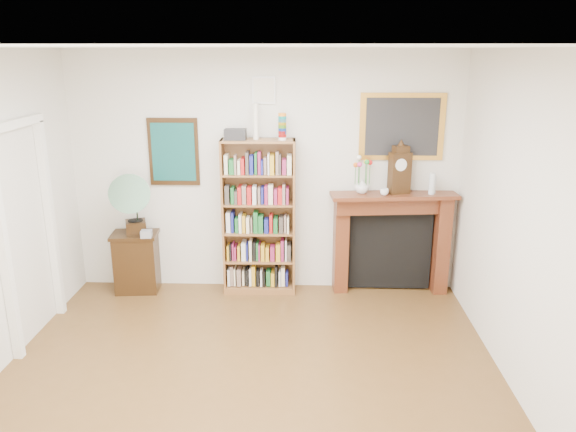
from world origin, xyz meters
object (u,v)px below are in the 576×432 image
object	(u,v)px
gramophone	(130,200)
bookshelf	(259,209)
fireplace	(391,233)
mantel_clock	(400,171)
side_cabinet	(137,262)
cd_stack	(146,234)
bottle_left	(432,184)
flower_vase	(362,186)
teacup	(384,192)
bottle_right	(433,185)

from	to	relation	value
gramophone	bookshelf	bearing A→B (deg)	-13.77
fireplace	mantel_clock	size ratio (longest dim) A/B	2.69
mantel_clock	side_cabinet	bearing A→B (deg)	161.75
cd_stack	gramophone	bearing A→B (deg)	164.32
gramophone	cd_stack	distance (m)	0.42
side_cabinet	bottle_left	world-z (taller)	bottle_left
flower_vase	teacup	size ratio (longest dim) A/B	1.69
mantel_clock	teacup	distance (m)	0.30
mantel_clock	flower_vase	bearing A→B (deg)	161.73
flower_vase	side_cabinet	bearing A→B (deg)	-178.87
side_cabinet	cd_stack	distance (m)	0.46
cd_stack	teacup	size ratio (longest dim) A/B	1.25
mantel_clock	bookshelf	bearing A→B (deg)	161.29
mantel_clock	gramophone	bearing A→B (deg)	163.37
bookshelf	teacup	distance (m)	1.44
side_cabinet	fireplace	bearing A→B (deg)	-2.97
fireplace	teacup	size ratio (longest dim) A/B	15.24
fireplace	flower_vase	distance (m)	0.69
side_cabinet	bottle_right	bearing A→B (deg)	-3.67
bookshelf	gramophone	size ratio (longest dim) A/B	2.81
side_cabinet	gramophone	bearing A→B (deg)	-87.65
gramophone	flower_vase	bearing A→B (deg)	-15.79
side_cabinet	gramophone	distance (m)	0.79
gramophone	bottle_left	size ratio (longest dim) A/B	3.11
flower_vase	teacup	bearing A→B (deg)	-19.94
bookshelf	flower_vase	bearing A→B (deg)	-0.66
bookshelf	side_cabinet	xyz separation A→B (m)	(-1.46, -0.04, -0.66)
gramophone	side_cabinet	bearing A→B (deg)	78.55
bookshelf	flower_vase	distance (m)	1.21
flower_vase	bottle_right	distance (m)	0.81
bookshelf	bottle_left	world-z (taller)	bookshelf
bookshelf	gramophone	world-z (taller)	bookshelf
bottle_left	teacup	bearing A→B (deg)	-172.29
gramophone	bottle_right	xyz separation A→B (m)	(3.43, 0.17, 0.17)
bookshelf	teacup	size ratio (longest dim) A/B	21.83
flower_vase	cd_stack	bearing A→B (deg)	-175.67
cd_stack	flower_vase	bearing A→B (deg)	4.33
bookshelf	teacup	xyz separation A→B (m)	(1.42, -0.08, 0.23)
side_cabinet	fireplace	world-z (taller)	fireplace
bookshelf	mantel_clock	size ratio (longest dim) A/B	3.86
bookshelf	side_cabinet	bearing A→B (deg)	-179.54
fireplace	bottle_left	xyz separation A→B (m)	(0.42, -0.07, 0.62)
fireplace	bottle_left	distance (m)	0.75
fireplace	flower_vase	size ratio (longest dim) A/B	9.04
teacup	fireplace	bearing A→B (deg)	48.74
gramophone	cd_stack	bearing A→B (deg)	-34.47
bookshelf	cd_stack	bearing A→B (deg)	-173.35
side_cabinet	bottle_right	world-z (taller)	bottle_right
cd_stack	side_cabinet	bearing A→B (deg)	143.62
bookshelf	fireplace	bearing A→B (deg)	1.24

